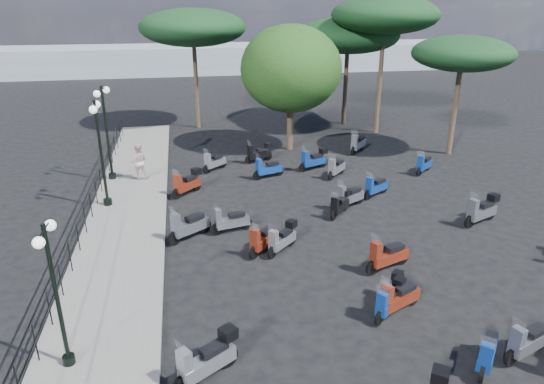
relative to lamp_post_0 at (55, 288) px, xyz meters
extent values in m
plane|color=black|center=(7.08, 4.96, -2.20)|extent=(120.00, 120.00, 0.00)
cube|color=slate|center=(0.58, 7.96, -2.13)|extent=(3.00, 30.00, 0.15)
cylinder|color=black|center=(-0.72, -1.13, -1.50)|extent=(0.04, 0.04, 1.10)
cylinder|color=black|center=(-0.72, 0.24, -1.50)|extent=(0.04, 0.04, 1.10)
cylinder|color=black|center=(-0.72, 1.60, -1.50)|extent=(0.04, 0.04, 1.10)
cylinder|color=black|center=(-0.72, 2.97, -1.50)|extent=(0.04, 0.04, 1.10)
cylinder|color=black|center=(-0.72, 4.34, -1.50)|extent=(0.04, 0.04, 1.10)
cylinder|color=black|center=(-0.72, 5.71, -1.50)|extent=(0.04, 0.04, 1.10)
cylinder|color=black|center=(-0.72, 7.08, -1.50)|extent=(0.04, 0.04, 1.10)
cylinder|color=black|center=(-0.72, 8.45, -1.50)|extent=(0.04, 0.04, 1.10)
cylinder|color=black|center=(-0.72, 9.81, -1.50)|extent=(0.04, 0.04, 1.10)
cylinder|color=black|center=(-0.72, 11.18, -1.50)|extent=(0.04, 0.04, 1.10)
cylinder|color=black|center=(-0.72, 12.55, -1.50)|extent=(0.04, 0.04, 1.10)
cylinder|color=black|center=(-0.72, 13.92, -1.50)|extent=(0.04, 0.04, 1.10)
cylinder|color=black|center=(-0.72, 15.29, -1.50)|extent=(0.04, 0.04, 1.10)
cylinder|color=black|center=(-0.72, 16.66, -1.50)|extent=(0.04, 0.04, 1.10)
cylinder|color=black|center=(-0.72, 18.02, -1.50)|extent=(0.04, 0.04, 1.10)
cylinder|color=black|center=(-0.72, 19.39, -1.50)|extent=(0.04, 0.04, 1.10)
cylinder|color=black|center=(-0.72, 20.76, -1.50)|extent=(0.04, 0.04, 1.10)
cube|color=black|center=(-0.72, 7.76, -0.97)|extent=(0.04, 26.00, 0.04)
cube|color=black|center=(-0.72, 7.76, -1.50)|extent=(0.04, 26.00, 0.04)
cylinder|color=black|center=(0.00, 0.00, -1.95)|extent=(0.29, 0.29, 0.22)
cylinder|color=black|center=(0.00, 0.00, -0.25)|extent=(0.10, 0.10, 3.60)
cylinder|color=black|center=(0.00, 0.00, 1.41)|extent=(0.08, 0.81, 0.04)
sphere|color=white|center=(0.02, 0.40, 1.32)|extent=(0.25, 0.25, 0.25)
sphere|color=white|center=(-0.02, -0.40, 1.32)|extent=(0.25, 0.25, 0.25)
cylinder|color=black|center=(-0.28, 9.62, -1.92)|extent=(0.35, 0.35, 0.26)
cylinder|color=black|center=(-0.28, 9.62, 0.12)|extent=(0.12, 0.12, 4.34)
cylinder|color=black|center=(-0.28, 9.62, 2.12)|extent=(0.06, 0.98, 0.04)
sphere|color=white|center=(-0.29, 10.11, 2.02)|extent=(0.30, 0.30, 0.30)
sphere|color=white|center=(-0.27, 9.14, 2.02)|extent=(0.30, 0.30, 0.30)
cylinder|color=black|center=(-0.45, 12.87, -1.92)|extent=(0.35, 0.35, 0.26)
cylinder|color=black|center=(-0.45, 12.87, 0.13)|extent=(0.12, 0.12, 4.36)
cylinder|color=black|center=(-0.45, 12.87, 2.14)|extent=(0.32, 0.95, 0.04)
sphere|color=white|center=(-0.31, 13.34, 2.03)|extent=(0.31, 0.31, 0.31)
sphere|color=white|center=(-0.59, 12.40, 2.03)|extent=(0.31, 0.31, 0.31)
imported|color=beige|center=(0.84, 12.58, -1.20)|extent=(0.83, 0.65, 1.70)
cylinder|color=black|center=(3.66, -0.61, -1.95)|extent=(0.48, 0.36, 0.51)
cube|color=#91939A|center=(3.17, -0.93, -1.76)|extent=(1.35, 1.05, 0.36)
cube|color=black|center=(3.32, -0.83, -1.46)|extent=(0.70, 0.61, 0.15)
cube|color=#91939A|center=(2.67, -1.25, -1.46)|extent=(0.37, 0.39, 0.74)
plane|color=white|center=(2.62, -1.29, -0.99)|extent=(0.29, 0.38, 0.39)
cube|color=black|center=(3.68, -0.60, -1.27)|extent=(0.49, 0.48, 0.27)
cylinder|color=black|center=(5.02, 4.32, -1.97)|extent=(0.40, 0.42, 0.48)
cylinder|color=black|center=(5.83, 5.19, -1.97)|extent=(0.40, 0.42, 0.48)
cube|color=maroon|center=(5.46, 4.79, -1.79)|extent=(1.13, 1.17, 0.34)
cube|color=black|center=(5.58, 4.91, -1.51)|extent=(0.62, 0.64, 0.14)
cube|color=maroon|center=(5.07, 4.37, -1.51)|extent=(0.37, 0.36, 0.70)
plane|color=white|center=(5.03, 4.33, -1.06)|extent=(0.33, 0.32, 0.37)
cylinder|color=black|center=(2.44, 5.80, -1.94)|extent=(0.50, 0.40, 0.53)
cylinder|color=black|center=(3.52, 6.56, -1.94)|extent=(0.50, 0.40, 0.53)
cube|color=#54565D|center=(3.02, 6.21, -1.74)|extent=(1.39, 1.13, 0.37)
cube|color=black|center=(3.18, 6.32, -1.43)|extent=(0.73, 0.65, 0.15)
cube|color=#54565D|center=(2.51, 5.85, -1.43)|extent=(0.39, 0.41, 0.77)
plane|color=white|center=(2.45, 5.81, -0.94)|extent=(0.31, 0.39, 0.41)
cylinder|color=black|center=(2.53, 10.08, -1.96)|extent=(0.43, 0.42, 0.49)
cylinder|color=black|center=(3.42, 10.94, -1.96)|extent=(0.43, 0.42, 0.49)
cube|color=maroon|center=(3.01, 10.55, -1.77)|extent=(1.21, 1.18, 0.35)
cube|color=black|center=(3.14, 10.67, -1.48)|extent=(0.66, 0.65, 0.14)
cube|color=maroon|center=(2.59, 10.14, -1.48)|extent=(0.38, 0.38, 0.72)
plane|color=white|center=(2.55, 10.09, -1.02)|extent=(0.33, 0.34, 0.38)
cube|color=black|center=(3.44, 10.96, -1.30)|extent=(0.48, 0.48, 0.27)
cylinder|color=black|center=(4.01, 13.15, -1.97)|extent=(0.41, 0.38, 0.46)
cylinder|color=black|center=(4.87, 13.91, -1.97)|extent=(0.41, 0.38, 0.46)
cube|color=#91939A|center=(4.48, 13.56, -1.80)|extent=(1.15, 1.07, 0.33)
cube|color=black|center=(4.60, 13.67, -1.53)|extent=(0.62, 0.60, 0.13)
cube|color=#91939A|center=(4.07, 13.20, -1.53)|extent=(0.35, 0.35, 0.67)
plane|color=white|center=(4.02, 13.16, -1.10)|extent=(0.30, 0.32, 0.36)
cylinder|color=black|center=(7.93, 0.37, -1.97)|extent=(0.47, 0.29, 0.48)
cylinder|color=black|center=(9.02, 0.88, -1.97)|extent=(0.47, 0.29, 0.48)
cube|color=maroon|center=(8.52, 0.65, -1.79)|extent=(1.31, 0.86, 0.34)
cube|color=black|center=(8.67, 0.72, -1.51)|extent=(0.67, 0.52, 0.14)
cube|color=maroon|center=(8.01, 0.41, -1.51)|extent=(0.32, 0.36, 0.70)
plane|color=white|center=(7.95, 0.38, -1.06)|extent=(0.23, 0.38, 0.37)
cylinder|color=black|center=(5.62, 4.23, -1.98)|extent=(0.39, 0.38, 0.45)
cylinder|color=black|center=(6.44, 5.01, -1.98)|extent=(0.39, 0.38, 0.45)
cube|color=#91939A|center=(6.06, 4.65, -1.81)|extent=(1.10, 1.08, 0.32)
cube|color=black|center=(6.18, 4.76, -1.55)|extent=(0.60, 0.59, 0.13)
cube|color=#91939A|center=(5.68, 4.28, -1.55)|extent=(0.34, 0.35, 0.66)
plane|color=white|center=(5.64, 4.24, -1.12)|extent=(0.30, 0.31, 0.35)
cube|color=black|center=(6.45, 5.03, -1.38)|extent=(0.44, 0.44, 0.24)
cylinder|color=black|center=(3.94, 6.29, -1.97)|extent=(0.47, 0.20, 0.47)
cylinder|color=black|center=(5.07, 6.56, -1.97)|extent=(0.47, 0.20, 0.47)
cube|color=#A2A3AC|center=(4.55, 6.43, -1.80)|extent=(1.30, 0.61, 0.33)
cube|color=black|center=(4.71, 6.47, -1.53)|extent=(0.63, 0.42, 0.14)
cube|color=#A2A3AC|center=(4.01, 6.31, -1.53)|extent=(0.27, 0.33, 0.68)
plane|color=white|center=(3.96, 6.29, -1.09)|extent=(0.16, 0.38, 0.36)
cylinder|color=black|center=(6.34, 11.78, -1.97)|extent=(0.48, 0.25, 0.48)
cylinder|color=black|center=(7.46, 12.17, -1.97)|extent=(0.48, 0.25, 0.48)
cube|color=navy|center=(6.95, 11.99, -1.79)|extent=(1.33, 0.74, 0.34)
cube|color=black|center=(7.11, 12.05, -1.51)|extent=(0.66, 0.47, 0.14)
cube|color=navy|center=(6.42, 11.81, -1.51)|extent=(0.30, 0.35, 0.69)
plane|color=white|center=(6.36, 11.79, -1.07)|extent=(0.20, 0.38, 0.37)
cylinder|color=black|center=(6.29, 14.27, -1.98)|extent=(0.46, 0.25, 0.46)
cylinder|color=black|center=(7.36, 14.67, -1.98)|extent=(0.46, 0.25, 0.46)
cube|color=black|center=(6.87, 14.49, -1.80)|extent=(1.27, 0.73, 0.32)
cube|color=black|center=(7.02, 14.54, -1.54)|extent=(0.63, 0.46, 0.13)
cube|color=black|center=(6.36, 14.30, -1.54)|extent=(0.29, 0.34, 0.67)
plane|color=white|center=(6.31, 14.28, -1.11)|extent=(0.19, 0.37, 0.35)
cube|color=black|center=(7.38, 14.67, -1.37)|extent=(0.41, 0.40, 0.25)
cube|color=black|center=(7.79, -2.76, -1.26)|extent=(0.49, 0.50, 0.28)
cylinder|color=black|center=(7.76, 0.22, -1.99)|extent=(0.38, 0.34, 0.43)
cylinder|color=black|center=(8.57, 0.91, -1.99)|extent=(0.38, 0.34, 0.43)
cube|color=navy|center=(8.20, 0.59, -1.83)|extent=(1.07, 0.98, 0.30)
cube|color=black|center=(8.31, 0.69, -1.58)|extent=(0.58, 0.55, 0.12)
cube|color=navy|center=(7.82, 0.27, -1.58)|extent=(0.32, 0.33, 0.62)
plane|color=white|center=(7.77, 0.23, -1.18)|extent=(0.27, 0.30, 0.33)
cube|color=black|center=(8.58, 0.92, -1.42)|extent=(0.41, 0.41, 0.23)
cylinder|color=black|center=(7.95, 0.46, -1.99)|extent=(0.35, 0.37, 0.43)
cylinder|color=black|center=(8.67, 1.24, -1.99)|extent=(0.35, 0.37, 0.43)
cube|color=navy|center=(8.34, 0.88, -1.83)|extent=(1.00, 1.05, 0.30)
cube|color=black|center=(8.44, 0.99, -1.58)|extent=(0.56, 0.57, 0.12)
cube|color=navy|center=(7.99, 0.51, -1.58)|extent=(0.33, 0.32, 0.62)
plane|color=white|center=(7.96, 0.47, -1.19)|extent=(0.29, 0.28, 0.33)
cube|color=black|center=(8.68, 1.25, -1.42)|extent=(0.41, 0.41, 0.23)
cylinder|color=black|center=(9.03, 7.51, -1.96)|extent=(0.48, 0.33, 0.49)
cylinder|color=black|center=(10.09, 8.12, -1.96)|extent=(0.48, 0.33, 0.49)
cube|color=#54565D|center=(9.60, 7.84, -1.77)|extent=(1.33, 0.96, 0.35)
cube|color=black|center=(9.76, 7.92, -1.49)|extent=(0.69, 0.57, 0.14)
cube|color=#54565D|center=(9.10, 7.55, -1.49)|extent=(0.35, 0.38, 0.72)
plane|color=white|center=(9.05, 7.52, -1.03)|extent=(0.26, 0.38, 0.38)
cylinder|color=black|center=(9.78, 11.10, -1.97)|extent=(0.39, 0.41, 0.47)
cylinder|color=black|center=(10.58, 11.96, -1.97)|extent=(0.39, 0.41, 0.47)
cube|color=#91939A|center=(10.21, 11.56, -1.79)|extent=(1.11, 1.15, 0.33)
cube|color=black|center=(10.32, 11.68, -1.52)|extent=(0.61, 0.63, 0.14)
cube|color=#91939A|center=(9.83, 11.16, -1.52)|extent=(0.36, 0.36, 0.68)
plane|color=white|center=(9.79, 11.11, -1.08)|extent=(0.32, 0.31, 0.36)
cylinder|color=black|center=(10.21, -1.83, -1.97)|extent=(0.48, 0.25, 0.47)
cylinder|color=black|center=(11.31, -1.43, -1.97)|extent=(0.48, 0.25, 0.47)
cube|color=#54565D|center=(10.81, -1.61, -1.79)|extent=(1.31, 0.75, 0.33)
cube|color=black|center=(10.96, -1.56, -1.52)|extent=(0.65, 0.48, 0.14)
cube|color=#54565D|center=(10.28, -1.81, -1.52)|extent=(0.30, 0.35, 0.69)
plane|color=white|center=(10.23, -1.83, -1.08)|extent=(0.20, 0.38, 0.36)
cylinder|color=black|center=(9.22, -2.18, -1.98)|extent=(0.37, 0.40, 0.45)
cylinder|color=black|center=(9.96, -1.34, -1.98)|extent=(0.37, 0.40, 0.45)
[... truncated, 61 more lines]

